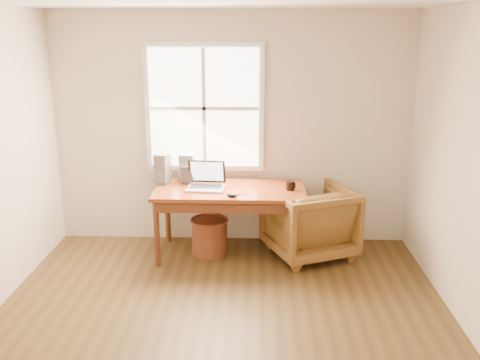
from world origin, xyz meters
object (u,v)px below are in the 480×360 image
(armchair, at_px, (309,221))
(wicker_stool, at_px, (210,237))
(laptop, at_px, (205,178))
(desk, at_px, (230,190))
(cd_stack_a, at_px, (187,168))
(coffee_mug, at_px, (290,185))

(armchair, bearing_deg, wicker_stool, -22.66)
(armchair, bearing_deg, laptop, -20.08)
(desk, xyz_separation_m, laptop, (-0.26, -0.05, 0.15))
(desk, distance_m, cd_stack_a, 0.58)
(armchair, height_order, wicker_stool, armchair)
(armchair, bearing_deg, coffee_mug, -13.71)
(desk, height_order, coffee_mug, coffee_mug)
(laptop, bearing_deg, wicker_stool, 63.89)
(armchair, height_order, laptop, laptop)
(laptop, relative_size, cd_stack_a, 1.20)
(laptop, relative_size, coffee_mug, 3.76)
(armchair, height_order, cd_stack_a, cd_stack_a)
(armchair, height_order, coffee_mug, coffee_mug)
(desk, relative_size, armchair, 1.87)
(armchair, bearing_deg, cd_stack_a, -33.62)
(armchair, relative_size, laptop, 2.31)
(armchair, relative_size, cd_stack_a, 2.78)
(laptop, distance_m, cd_stack_a, 0.39)
(coffee_mug, distance_m, cd_stack_a, 1.17)
(wicker_stool, distance_m, coffee_mug, 1.06)
(desk, height_order, cd_stack_a, cd_stack_a)
(coffee_mug, bearing_deg, desk, 170.32)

